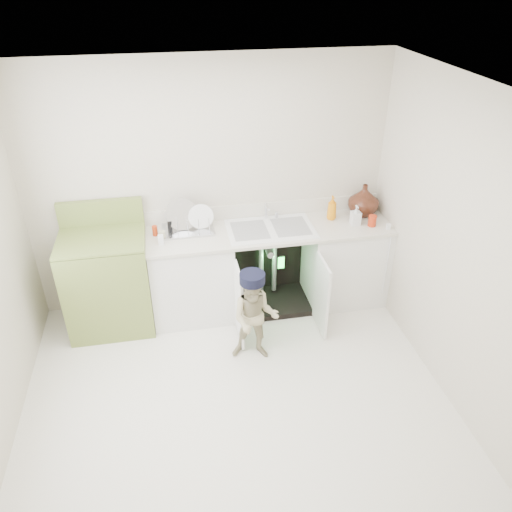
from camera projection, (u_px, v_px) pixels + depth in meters
The scene contains 5 objects.
ground at pixel (236, 393), 4.25m from camera, with size 3.50×3.50×0.00m, color beige.
room_shell at pixel (232, 270), 3.60m from camera, with size 6.00×5.50×1.26m.
counter_run at pixel (272, 265), 5.11m from camera, with size 2.44×1.02×1.23m.
avocado_stove at pixel (108, 281), 4.81m from camera, with size 0.79×0.65×1.23m.
repair_worker at pixel (255, 316), 4.42m from camera, with size 0.61×0.64×0.89m.
Camera 1 is at (-0.40, -3.01, 3.19)m, focal length 35.00 mm.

